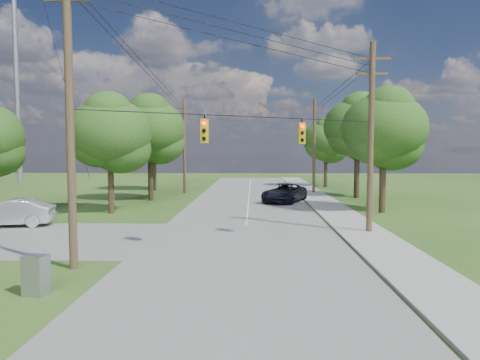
{
  "coord_description": "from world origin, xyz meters",
  "views": [
    {
      "loc": [
        2.43,
        -15.85,
        4.63
      ],
      "look_at": [
        1.78,
        5.0,
        3.18
      ],
      "focal_mm": 32.0,
      "sensor_mm": 36.0,
      "label": 1
    }
  ],
  "objects_px": {
    "pole_north_w": "(184,146)",
    "control_cabinet": "(36,275)",
    "pole_sw": "(70,108)",
    "pole_north_e": "(314,146)",
    "car_main_north": "(284,193)",
    "car_cross_silver": "(10,213)",
    "pole_ne": "(371,135)"
  },
  "relations": [
    {
      "from": "pole_north_w",
      "to": "car_main_north",
      "type": "height_order",
      "value": "pole_north_w"
    },
    {
      "from": "pole_north_w",
      "to": "control_cabinet",
      "type": "bearing_deg",
      "value": -89.14
    },
    {
      "from": "car_cross_silver",
      "to": "car_main_north",
      "type": "height_order",
      "value": "car_cross_silver"
    },
    {
      "from": "pole_north_e",
      "to": "control_cabinet",
      "type": "distance_m",
      "value": 35.61
    },
    {
      "from": "car_main_north",
      "to": "car_cross_silver",
      "type": "bearing_deg",
      "value": -120.0
    },
    {
      "from": "pole_sw",
      "to": "car_cross_silver",
      "type": "xyz_separation_m",
      "value": [
        -7.69,
        8.9,
        -5.37
      ]
    },
    {
      "from": "pole_north_e",
      "to": "car_main_north",
      "type": "height_order",
      "value": "pole_north_e"
    },
    {
      "from": "pole_sw",
      "to": "car_main_north",
      "type": "bearing_deg",
      "value": 65.7
    },
    {
      "from": "pole_sw",
      "to": "pole_north_e",
      "type": "bearing_deg",
      "value": 65.48
    },
    {
      "from": "pole_sw",
      "to": "control_cabinet",
      "type": "distance_m",
      "value": 6.38
    },
    {
      "from": "car_cross_silver",
      "to": "pole_north_w",
      "type": "bearing_deg",
      "value": 149.4
    },
    {
      "from": "pole_sw",
      "to": "pole_ne",
      "type": "distance_m",
      "value": 15.51
    },
    {
      "from": "pole_sw",
      "to": "car_cross_silver",
      "type": "relative_size",
      "value": 2.41
    },
    {
      "from": "pole_north_e",
      "to": "car_main_north",
      "type": "xyz_separation_m",
      "value": [
        -3.71,
        -7.92,
        -4.29
      ]
    },
    {
      "from": "control_cabinet",
      "to": "car_main_north",
      "type": "bearing_deg",
      "value": 81.3
    },
    {
      "from": "car_cross_silver",
      "to": "control_cabinet",
      "type": "relative_size",
      "value": 3.83
    },
    {
      "from": "pole_north_e",
      "to": "pole_north_w",
      "type": "distance_m",
      "value": 13.9
    },
    {
      "from": "car_cross_silver",
      "to": "control_cabinet",
      "type": "height_order",
      "value": "car_cross_silver"
    },
    {
      "from": "pole_north_w",
      "to": "control_cabinet",
      "type": "xyz_separation_m",
      "value": [
        0.49,
        -32.68,
        -4.48
      ]
    },
    {
      "from": "car_cross_silver",
      "to": "pole_sw",
      "type": "bearing_deg",
      "value": 29.63
    },
    {
      "from": "pole_north_e",
      "to": "control_cabinet",
      "type": "xyz_separation_m",
      "value": [
        -13.41,
        -32.68,
        -4.48
      ]
    },
    {
      "from": "pole_north_w",
      "to": "car_main_north",
      "type": "relative_size",
      "value": 1.71
    },
    {
      "from": "car_cross_silver",
      "to": "car_main_north",
      "type": "relative_size",
      "value": 0.85
    },
    {
      "from": "pole_ne",
      "to": "car_main_north",
      "type": "bearing_deg",
      "value": 104.76
    },
    {
      "from": "pole_north_e",
      "to": "pole_north_w",
      "type": "relative_size",
      "value": 1.0
    },
    {
      "from": "pole_ne",
      "to": "car_cross_silver",
      "type": "distance_m",
      "value": 21.72
    },
    {
      "from": "car_cross_silver",
      "to": "car_main_north",
      "type": "xyz_separation_m",
      "value": [
        17.48,
        12.78,
        -0.01
      ]
    },
    {
      "from": "pole_ne",
      "to": "pole_north_w",
      "type": "distance_m",
      "value": 26.03
    },
    {
      "from": "car_cross_silver",
      "to": "pole_north_e",
      "type": "bearing_deg",
      "value": 123.13
    },
    {
      "from": "pole_north_w",
      "to": "control_cabinet",
      "type": "distance_m",
      "value": 32.99
    },
    {
      "from": "pole_ne",
      "to": "pole_north_e",
      "type": "bearing_deg",
      "value": 90.0
    },
    {
      "from": "pole_north_w",
      "to": "control_cabinet",
      "type": "height_order",
      "value": "pole_north_w"
    }
  ]
}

